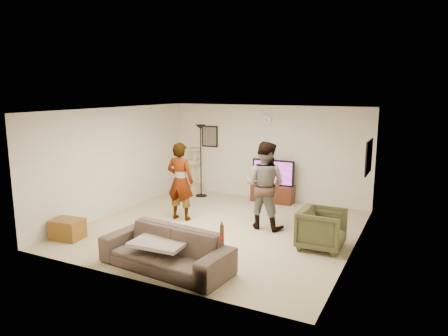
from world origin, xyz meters
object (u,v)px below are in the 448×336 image
at_px(person_left, 180,181).
at_px(side_table, 68,229).
at_px(beer_bottle, 222,233).
at_px(armchair, 322,229).
at_px(tv, 273,172).
at_px(tv_stand, 273,193).
at_px(cat_tree, 193,170).
at_px(floor_lamp, 201,161).
at_px(sofa, 166,250).
at_px(person_right, 264,185).

xyz_separation_m(person_left, side_table, (-1.33, -2.07, -0.68)).
height_order(beer_bottle, armchair, beer_bottle).
relative_size(tv, armchair, 1.36).
relative_size(tv_stand, person_left, 0.62).
bearing_deg(beer_bottle, cat_tree, 124.99).
xyz_separation_m(tv, person_left, (-1.36, -2.33, 0.09)).
bearing_deg(tv_stand, armchair, -54.32).
distance_m(tv_stand, floor_lamp, 2.13).
xyz_separation_m(tv_stand, sofa, (-0.16, -4.69, 0.10)).
xyz_separation_m(cat_tree, beer_bottle, (3.28, -4.68, 0.13)).
height_order(floor_lamp, sofa, floor_lamp).
distance_m(floor_lamp, person_left, 2.09).
bearing_deg(side_table, floor_lamp, 79.90).
distance_m(cat_tree, armchair, 5.08).
bearing_deg(floor_lamp, person_right, -34.25).
xyz_separation_m(cat_tree, sofa, (2.25, -4.68, -0.32)).
relative_size(floor_lamp, person_right, 1.06).
relative_size(cat_tree, armchair, 1.58).
relative_size(tv_stand, person_right, 0.59).
height_order(cat_tree, side_table, cat_tree).
height_order(tv, person_left, person_left).
distance_m(tv, person_right, 2.11).
bearing_deg(tv_stand, sofa, -91.97).
xyz_separation_m(person_right, sofa, (-0.70, -2.65, -0.60)).
xyz_separation_m(floor_lamp, person_right, (2.50, -1.70, -0.06)).
relative_size(tv, cat_tree, 0.86).
bearing_deg(tv, cat_tree, -179.88).
distance_m(person_left, side_table, 2.55).
distance_m(tv, floor_lamp, 2.00).
relative_size(floor_lamp, side_table, 3.32).
height_order(person_right, armchair, person_right).
bearing_deg(side_table, sofa, -6.50).
bearing_deg(person_right, beer_bottle, 99.86).
distance_m(tv_stand, person_left, 2.78).
relative_size(floor_lamp, beer_bottle, 7.89).
bearing_deg(person_left, tv, -123.46).
height_order(tv, cat_tree, cat_tree).
height_order(cat_tree, sofa, cat_tree).
bearing_deg(cat_tree, tv, 0.12).
bearing_deg(tv, person_left, -120.34).
distance_m(person_right, sofa, 2.80).
relative_size(person_left, armchair, 2.14).
bearing_deg(person_right, tv_stand, -72.53).
height_order(tv_stand, person_left, person_left).
distance_m(tv_stand, tv, 0.56).
bearing_deg(floor_lamp, beer_bottle, -56.91).
height_order(floor_lamp, side_table, floor_lamp).
distance_m(floor_lamp, armchair, 4.57).
relative_size(tv, floor_lamp, 0.57).
bearing_deg(sofa, side_table, 179.31).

